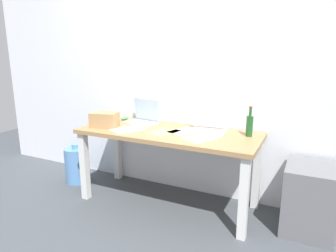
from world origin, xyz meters
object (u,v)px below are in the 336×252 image
object	(u,v)px
computer_mouse	(124,118)
filing_cabinet	(309,198)
desk	(168,141)
beer_bottle	(250,125)
laptop_left	(143,118)
cardboard_box	(104,120)
laptop_right	(209,126)
water_cooler_jug	(78,164)

from	to	relation	value
computer_mouse	filing_cabinet	distance (m)	1.98
desk	beer_bottle	xyz separation A→B (m)	(0.73, 0.16, 0.21)
desk	laptop_left	bearing A→B (deg)	153.92
desk	filing_cabinet	xyz separation A→B (m)	(1.27, 0.09, -0.35)
laptop_left	beer_bottle	world-z (taller)	beer_bottle
desk	computer_mouse	xyz separation A→B (m)	(-0.65, 0.23, 0.12)
laptop_left	cardboard_box	bearing A→B (deg)	-129.75
laptop_right	computer_mouse	bearing A→B (deg)	175.54
water_cooler_jug	filing_cabinet	bearing A→B (deg)	1.96
cardboard_box	laptop_right	bearing A→B (deg)	15.80
laptop_left	beer_bottle	size ratio (longest dim) A/B	1.34
desk	filing_cabinet	world-z (taller)	desk
computer_mouse	laptop_right	bearing A→B (deg)	1.88
computer_mouse	filing_cabinet	xyz separation A→B (m)	(1.92, -0.15, -0.47)
desk	beer_bottle	bearing A→B (deg)	12.06
computer_mouse	filing_cabinet	bearing A→B (deg)	1.92
laptop_left	filing_cabinet	xyz separation A→B (m)	(1.65, -0.10, -0.51)
desk	laptop_left	distance (m)	0.46
laptop_right	filing_cabinet	distance (m)	1.05
beer_bottle	filing_cabinet	world-z (taller)	beer_bottle
filing_cabinet	desk	bearing A→B (deg)	-176.11
desk	computer_mouse	distance (m)	0.70
desk	filing_cabinet	distance (m)	1.32
beer_bottle	filing_cabinet	distance (m)	0.78
cardboard_box	water_cooler_jug	world-z (taller)	cardboard_box
desk	cardboard_box	xyz separation A→B (m)	(-0.65, -0.13, 0.18)
desk	cardboard_box	size ratio (longest dim) A/B	6.62
beer_bottle	cardboard_box	bearing A→B (deg)	-168.42
laptop_left	water_cooler_jug	distance (m)	1.00
beer_bottle	computer_mouse	world-z (taller)	beer_bottle
beer_bottle	computer_mouse	bearing A→B (deg)	176.73
computer_mouse	water_cooler_jug	size ratio (longest dim) A/B	0.22
desk	cardboard_box	distance (m)	0.68
desk	laptop_right	world-z (taller)	laptop_right
desk	laptop_left	size ratio (longest dim) A/B	4.77
laptop_right	beer_bottle	bearing A→B (deg)	-0.10
laptop_right	beer_bottle	world-z (taller)	beer_bottle
laptop_right	beer_bottle	size ratio (longest dim) A/B	1.31
beer_bottle	filing_cabinet	xyz separation A→B (m)	(0.54, -0.07, -0.56)
beer_bottle	cardboard_box	distance (m)	1.40
cardboard_box	water_cooler_jug	xyz separation A→B (m)	(-0.52, 0.13, -0.61)
water_cooler_jug	filing_cabinet	size ratio (longest dim) A/B	0.79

